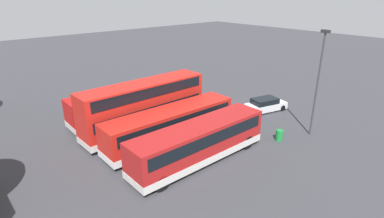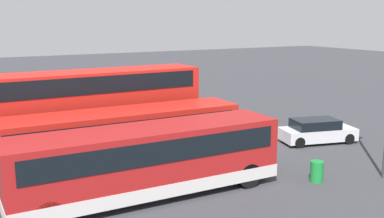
% 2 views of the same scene
% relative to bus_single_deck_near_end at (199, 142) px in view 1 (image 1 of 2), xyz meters
% --- Properties ---
extents(ground_plane, '(140.00, 140.00, 0.00)m').
position_rel_bus_single_deck_near_end_xyz_m(ground_plane, '(5.34, -9.14, -1.62)').
color(ground_plane, '#38383D').
extents(bus_single_deck_near_end, '(2.69, 11.43, 2.95)m').
position_rel_bus_single_deck_near_end_xyz_m(bus_single_deck_near_end, '(0.00, 0.00, 0.00)').
color(bus_single_deck_near_end, '#A51919').
rests_on(bus_single_deck_near_end, ground).
extents(bus_single_deck_second, '(2.78, 11.88, 2.95)m').
position_rel_bus_single_deck_near_end_xyz_m(bus_single_deck_second, '(3.76, -0.27, 0.00)').
color(bus_single_deck_second, red).
rests_on(bus_single_deck_second, ground).
extents(bus_double_decker_third, '(2.78, 11.81, 4.55)m').
position_rel_bus_single_deck_near_end_xyz_m(bus_double_decker_third, '(7.13, 0.05, 0.83)').
color(bus_double_decker_third, red).
rests_on(bus_double_decker_third, ground).
extents(bus_single_deck_fourth, '(2.89, 10.31, 2.95)m').
position_rel_bus_single_deck_near_end_xyz_m(bus_single_deck_fourth, '(10.79, 0.41, -0.00)').
color(bus_single_deck_fourth, '#B71411').
rests_on(bus_single_deck_fourth, ground).
extents(car_hatchback_silver, '(2.84, 4.72, 1.43)m').
position_rel_bus_single_deck_near_end_xyz_m(car_hatchback_silver, '(2.84, -12.14, -0.92)').
color(car_hatchback_silver, silver).
rests_on(car_hatchback_silver, ground).
extents(lamp_post_tall, '(0.70, 0.30, 9.10)m').
position_rel_bus_single_deck_near_end_xyz_m(lamp_post_tall, '(-3.20, -10.48, 3.63)').
color(lamp_post_tall, '#38383D').
rests_on(lamp_post_tall, ground).
extents(waste_bin_yellow, '(0.60, 0.60, 0.95)m').
position_rel_bus_single_deck_near_end_xyz_m(waste_bin_yellow, '(-2.04, -7.40, -1.15)').
color(waste_bin_yellow, '#197F33').
rests_on(waste_bin_yellow, ground).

